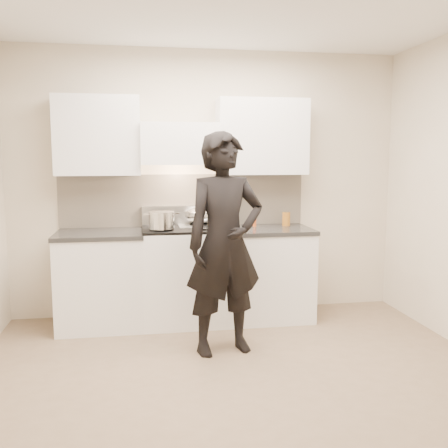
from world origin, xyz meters
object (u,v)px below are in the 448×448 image
object	(u,v)px
utensil_crock	(228,216)
person	(225,244)
counter_right	(264,273)
wok	(200,215)
stove	(182,275)

from	to	relation	value
utensil_crock	person	xyz separation A→B (m)	(-0.21, -1.07, -0.11)
counter_right	wok	xyz separation A→B (m)	(-0.63, 0.14, 0.58)
stove	wok	size ratio (longest dim) A/B	2.43
stove	person	bearing A→B (deg)	-70.72
utensil_crock	counter_right	bearing A→B (deg)	-36.29
stove	counter_right	distance (m)	0.83
counter_right	wok	bearing A→B (deg)	167.09
wok	person	xyz separation A→B (m)	(0.09, -0.97, -0.13)
stove	person	size ratio (longest dim) A/B	0.52
stove	utensil_crock	xyz separation A→B (m)	(0.50, 0.25, 0.55)
wok	person	world-z (taller)	person
counter_right	utensil_crock	world-z (taller)	utensil_crock
counter_right	stove	bearing A→B (deg)	-180.00
wok	counter_right	bearing A→B (deg)	-12.91
wok	utensil_crock	size ratio (longest dim) A/B	1.18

